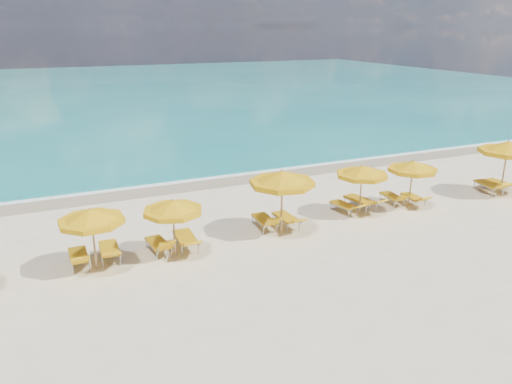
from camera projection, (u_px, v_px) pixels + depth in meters
name	position (u px, v px, depth m)	size (l,w,h in m)	color
ground_plane	(272.00, 233.00, 19.32)	(120.00, 120.00, 0.00)	beige
ocean	(102.00, 91.00, 60.93)	(120.00, 80.00, 0.30)	#167C77
wet_sand_band	(210.00, 181.00, 25.73)	(120.00, 2.60, 0.01)	tan
foam_line	(205.00, 177.00, 26.43)	(120.00, 1.20, 0.03)	white
whitecap_near	(71.00, 152.00, 31.75)	(14.00, 0.36, 0.05)	white
whitecap_far	(235.00, 118.00, 43.20)	(18.00, 0.30, 0.05)	white
umbrella_1	(91.00, 217.00, 15.84)	(2.72, 2.72, 2.16)	tan
umbrella_2	(173.00, 207.00, 16.84)	(2.21, 2.21, 2.10)	tan
umbrella_3	(282.00, 179.00, 18.68)	(2.97, 2.97, 2.54)	tan
umbrella_4	(362.00, 172.00, 20.66)	(2.41, 2.41, 2.19)	tan
umbrella_5	(413.00, 167.00, 21.52)	(2.61, 2.61, 2.15)	tan
umbrella_6	(508.00, 148.00, 23.11)	(2.80, 2.80, 2.61)	tan
lounger_1_left	(79.00, 260.00, 16.56)	(0.61, 1.76, 0.81)	#A5A8AD
lounger_1_right	(110.00, 254.00, 17.00)	(0.72, 1.94, 0.78)	#A5A8AD
lounger_2_left	(159.00, 248.00, 17.49)	(0.76, 1.75, 0.85)	#A5A8AD
lounger_2_right	(186.00, 242.00, 17.87)	(0.75, 2.05, 0.77)	#A5A8AD
lounger_3_left	(265.00, 223.00, 19.62)	(0.70, 1.83, 0.84)	#A5A8AD
lounger_3_right	(287.00, 221.00, 19.84)	(0.66, 1.87, 0.70)	#A5A8AD
lounger_4_left	(345.00, 208.00, 21.30)	(0.86, 1.79, 0.67)	#A5A8AD
lounger_4_right	(361.00, 204.00, 21.72)	(0.98, 2.12, 0.79)	#A5A8AD
lounger_5_left	(393.00, 199.00, 22.37)	(0.69, 1.70, 0.77)	#A5A8AD
lounger_5_right	(413.00, 200.00, 22.33)	(0.70, 1.68, 0.67)	#A5A8AD
lounger_6_left	(489.00, 188.00, 23.88)	(0.97, 2.03, 0.83)	#A5A8AD
lounger_6_right	(500.00, 186.00, 24.26)	(0.63, 1.81, 0.76)	#A5A8AD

